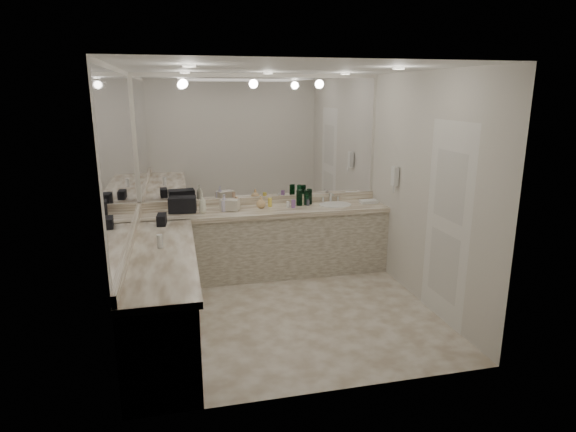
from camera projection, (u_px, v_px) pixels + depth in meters
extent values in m
plane|color=beige|center=(287.00, 312.00, 5.35)|extent=(3.20, 3.20, 0.00)
plane|color=white|center=(286.00, 68.00, 4.69)|extent=(3.20, 3.20, 0.00)
cube|color=silver|center=(261.00, 175.00, 6.43)|extent=(3.20, 0.02, 2.60)
cube|color=silver|center=(126.00, 206.00, 4.67)|extent=(0.02, 3.00, 2.60)
cube|color=silver|center=(426.00, 191.00, 5.37)|extent=(0.02, 3.00, 2.60)
cube|color=beige|center=(266.00, 244.00, 6.37)|extent=(3.20, 0.60, 0.84)
cube|color=silver|center=(266.00, 211.00, 6.25)|extent=(3.20, 0.64, 0.06)
cube|color=beige|center=(163.00, 299.00, 4.67)|extent=(0.60, 2.40, 0.84)
cube|color=silver|center=(161.00, 255.00, 4.56)|extent=(0.64, 2.42, 0.06)
cube|color=silver|center=(262.00, 200.00, 6.50)|extent=(3.20, 0.04, 0.10)
cube|color=silver|center=(131.00, 240.00, 4.76)|extent=(0.04, 3.00, 0.10)
cube|color=white|center=(261.00, 139.00, 6.30)|extent=(3.12, 0.01, 1.55)
cube|color=white|center=(123.00, 157.00, 4.55)|extent=(0.01, 2.92, 1.55)
cylinder|color=white|center=(335.00, 205.00, 6.46)|extent=(0.44, 0.44, 0.03)
cube|color=silver|center=(330.00, 197.00, 6.64)|extent=(0.24, 0.16, 0.14)
cube|color=white|center=(395.00, 176.00, 6.01)|extent=(0.06, 0.10, 0.24)
cube|color=white|center=(447.00, 224.00, 4.96)|extent=(0.02, 0.82, 2.10)
cube|color=black|center=(183.00, 205.00, 6.05)|extent=(0.35, 0.24, 0.19)
cube|color=black|center=(162.00, 220.00, 5.49)|extent=(0.11, 0.22, 0.12)
cube|color=beige|center=(230.00, 205.00, 6.14)|extent=(0.27, 0.23, 0.13)
cube|color=white|center=(369.00, 202.00, 6.57)|extent=(0.23, 0.15, 0.04)
cylinder|color=white|center=(160.00, 242.00, 4.66)|extent=(0.06, 0.06, 0.13)
imported|color=white|center=(203.00, 204.00, 6.02)|extent=(0.10, 0.10, 0.23)
imported|color=silver|center=(224.00, 203.00, 6.11)|extent=(0.12, 0.12, 0.21)
imported|color=#E7BC7D|center=(261.00, 202.00, 6.27)|extent=(0.16, 0.16, 0.16)
cylinder|color=#0E4925|center=(309.00, 197.00, 6.49)|extent=(0.07, 0.07, 0.20)
cylinder|color=#0E4925|center=(300.00, 198.00, 6.41)|extent=(0.07, 0.07, 0.21)
cylinder|color=#0E4925|center=(309.00, 196.00, 6.50)|extent=(0.06, 0.06, 0.21)
cylinder|color=#0E4925|center=(307.00, 198.00, 6.44)|extent=(0.07, 0.07, 0.20)
cylinder|color=#0E4925|center=(299.00, 198.00, 6.41)|extent=(0.06, 0.06, 0.20)
cylinder|color=white|center=(308.00, 201.00, 6.49)|extent=(0.05, 0.05, 0.10)
cylinder|color=#F2D84C|center=(270.00, 202.00, 6.35)|extent=(0.05, 0.05, 0.12)
cylinder|color=#3F3F4C|center=(308.00, 203.00, 6.41)|extent=(0.04, 0.04, 0.08)
cylinder|color=#E0B28C|center=(237.00, 202.00, 6.29)|extent=(0.04, 0.04, 0.15)
cylinder|color=#9966B2|center=(293.00, 204.00, 6.29)|extent=(0.05, 0.05, 0.11)
cylinder|color=white|center=(288.00, 204.00, 6.32)|extent=(0.04, 0.04, 0.08)
cylinder|color=#9966B2|center=(227.00, 205.00, 6.13)|extent=(0.06, 0.06, 0.14)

